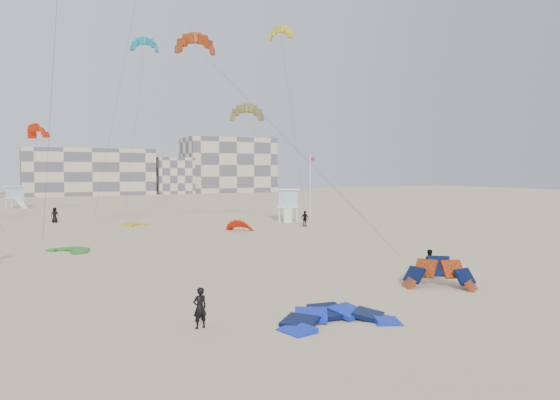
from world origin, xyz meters
name	(u,v)px	position (x,y,z in m)	size (l,w,h in m)	color
ground	(250,320)	(0.00, 0.00, 0.00)	(320.00, 320.00, 0.00)	#CEB68A
kite_ground_blue	(338,323)	(2.97, -2.08, 0.00)	(4.58, 4.74, 0.89)	#1C21F0
kite_ground_orange	(439,288)	(11.43, 1.25, 0.00)	(3.79, 2.83, 2.54)	red
kite_ground_green	(70,252)	(-4.73, 23.80, 0.00)	(3.31, 3.51, 0.43)	#2A911B
kite_ground_red_far	(240,231)	(12.60, 31.80, 0.00)	(2.85, 2.40, 1.79)	red
kite_ground_yellow	(135,226)	(3.92, 42.10, 0.00)	(3.38, 3.54, 0.54)	#D2BE08
kitesurfer_main	(200,308)	(-2.22, -0.23, 0.81)	(0.59, 0.39, 1.62)	black
kitesurfer_b	(430,264)	(12.86, 3.53, 0.82)	(0.80, 0.62, 1.65)	black
kitesurfer_d	(305,219)	(20.68, 32.38, 0.89)	(1.04, 0.43, 1.78)	black
kitesurfer_e	(55,215)	(-3.93, 49.69, 0.93)	(0.91, 0.59, 1.86)	black
kitesurfer_f	(291,205)	(30.98, 55.46, 0.93)	(1.72, 0.55, 1.86)	black
kite_fly_orange	(195,46)	(7.34, 29.82, 18.04)	(7.24, 26.18, 18.20)	red
kite_fly_olive	(247,114)	(15.21, 36.04, 12.55)	(6.31, 6.22, 12.93)	brown
kite_fly_yellow	(280,34)	(24.72, 46.62, 24.79)	(8.72, 6.78, 25.07)	#D2BE08
kite_fly_teal_b	(145,46)	(9.51, 60.62, 24.51)	(5.88, 5.82, 24.85)	teal
kite_fly_red	(38,132)	(-5.01, 62.54, 11.56)	(5.33, 5.25, 12.23)	red
lifeguard_tower_near	(288,205)	(22.07, 39.11, 1.99)	(3.85, 6.03, 4.02)	white
lifeguard_tower_far	(15,197)	(-7.89, 80.15, 1.85)	(3.46, 5.55, 3.73)	white
flagpole	(310,187)	(24.23, 37.41, 4.27)	(0.66, 0.10, 8.15)	white
condo_mid	(88,172)	(10.00, 130.00, 6.00)	(32.00, 16.00, 12.00)	#C8B492
condo_east	(228,165)	(50.00, 132.00, 8.00)	(26.00, 14.00, 16.00)	#C8B492
condo_fill_right	(173,176)	(32.00, 128.00, 5.00)	(10.00, 10.00, 10.00)	#C8B492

